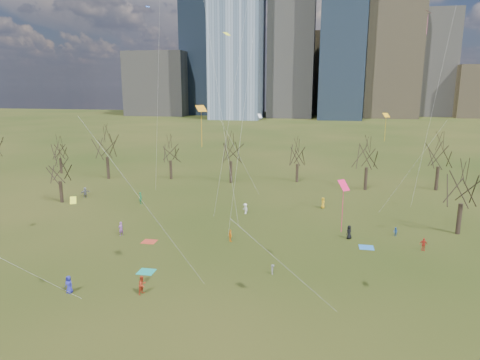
% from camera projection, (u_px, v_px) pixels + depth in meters
% --- Properties ---
extents(ground, '(500.00, 500.00, 0.00)m').
position_uv_depth(ground, '(216.00, 281.00, 39.77)').
color(ground, black).
rests_on(ground, ground).
extents(downtown_skyline, '(212.50, 78.00, 118.00)m').
position_uv_depth(downtown_skyline, '(303.00, 45.00, 233.61)').
color(downtown_skyline, slate).
rests_on(downtown_skyline, ground).
extents(bare_tree_row, '(113.04, 29.80, 9.50)m').
position_uv_depth(bare_tree_row, '(266.00, 154.00, 74.13)').
color(bare_tree_row, black).
rests_on(bare_tree_row, ground).
extents(blanket_teal, '(1.60, 1.50, 0.03)m').
position_uv_depth(blanket_teal, '(146.00, 272.00, 41.71)').
color(blanket_teal, '#178B7E').
rests_on(blanket_teal, ground).
extents(blanket_navy, '(1.60, 1.50, 0.03)m').
position_uv_depth(blanket_navy, '(366.00, 247.00, 47.93)').
color(blanket_navy, blue).
rests_on(blanket_navy, ground).
extents(blanket_crimson, '(1.60, 1.50, 0.03)m').
position_uv_depth(blanket_crimson, '(149.00, 242.00, 49.68)').
color(blanket_crimson, '#B03623').
rests_on(blanket_crimson, ground).
extents(person_0, '(0.86, 0.65, 1.59)m').
position_uv_depth(person_0, '(69.00, 284.00, 37.37)').
color(person_0, '#24279C').
rests_on(person_0, ground).
extents(person_2, '(0.87, 0.99, 1.69)m').
position_uv_depth(person_2, '(142.00, 285.00, 37.15)').
color(person_2, '#B8351A').
rests_on(person_2, ground).
extents(person_3, '(0.39, 0.65, 0.99)m').
position_uv_depth(person_3, '(273.00, 269.00, 41.10)').
color(person_3, slate).
rests_on(person_3, ground).
extents(person_4, '(0.76, 0.90, 1.45)m').
position_uv_depth(person_4, '(230.00, 236.00, 49.57)').
color(person_4, orange).
rests_on(person_4, ground).
extents(person_6, '(0.92, 0.95, 1.65)m').
position_uv_depth(person_6, '(349.00, 232.00, 50.49)').
color(person_6, black).
rests_on(person_6, ground).
extents(person_7, '(0.64, 0.75, 1.75)m').
position_uv_depth(person_7, '(121.00, 229.00, 51.50)').
color(person_7, '#844E9C').
rests_on(person_7, ground).
extents(person_8, '(0.63, 0.67, 1.09)m').
position_uv_depth(person_8, '(395.00, 232.00, 51.40)').
color(person_8, '#234D9B').
rests_on(person_8, ground).
extents(person_9, '(1.09, 1.09, 1.51)m').
position_uv_depth(person_9, '(245.00, 209.00, 60.27)').
color(person_9, white).
rests_on(person_9, ground).
extents(person_10, '(0.86, 0.39, 1.44)m').
position_uv_depth(person_10, '(423.00, 244.00, 46.91)').
color(person_10, red).
rests_on(person_10, ground).
extents(person_11, '(1.33, 1.55, 1.69)m').
position_uv_depth(person_11, '(85.00, 192.00, 68.90)').
color(person_11, slate).
rests_on(person_11, ground).
extents(person_12, '(0.62, 0.86, 1.63)m').
position_uv_depth(person_12, '(323.00, 203.00, 62.96)').
color(person_12, gold).
rests_on(person_12, ground).
extents(person_13, '(0.69, 0.79, 1.82)m').
position_uv_depth(person_13, '(141.00, 198.00, 65.30)').
color(person_13, '#19743E').
rests_on(person_13, ground).
extents(kites_airborne, '(61.93, 43.94, 33.58)m').
position_uv_depth(kites_airborne, '(240.00, 126.00, 44.66)').
color(kites_airborne, orange).
rests_on(kites_airborne, ground).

